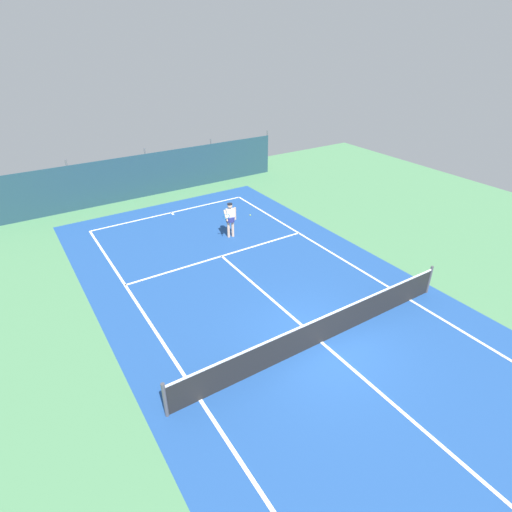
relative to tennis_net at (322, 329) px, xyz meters
The scene contains 6 objects.
ground_plane 0.51m from the tennis_net, ahead, with size 36.00×36.00×0.00m, color #4C8456.
court_surface 0.51m from the tennis_net, ahead, with size 11.02×26.60×0.01m.
tennis_net is the anchor object (origin of this frame).
back_fence 15.42m from the tennis_net, 90.00° to the left, with size 16.30×0.98×2.70m.
tennis_player 7.90m from the tennis_net, 80.97° to the left, with size 0.81×0.68×1.64m.
tennis_ball_near_player 9.94m from the tennis_net, 70.71° to the left, with size 0.07×0.07×0.07m, color #CCDB33.
Camera 1 is at (-6.88, -7.00, 8.45)m, focal length 28.59 mm.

